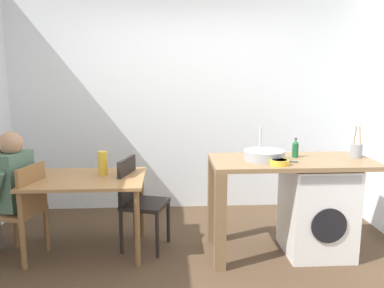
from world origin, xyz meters
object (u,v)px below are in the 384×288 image
(chair_opposite, at_px, (138,198))
(utensil_crock, at_px, (356,150))
(chair_person_seat, at_px, (23,207))
(mixing_bowl, at_px, (279,162))
(bottle_tall_green, at_px, (295,149))
(seated_person, at_px, (7,188))
(vase, at_px, (103,163))
(washing_machine, at_px, (317,209))
(dining_table, at_px, (86,187))

(chair_opposite, relative_size, utensil_crock, 3.00)
(chair_person_seat, distance_m, mixing_bowl, 2.35)
(chair_person_seat, relative_size, bottle_tall_green, 4.89)
(seated_person, relative_size, vase, 5.26)
(bottle_tall_green, distance_m, mixing_bowl, 0.38)
(seated_person, distance_m, washing_machine, 2.90)
(chair_person_seat, xyz_separation_m, seated_person, (-0.15, 0.05, 0.16))
(bottle_tall_green, bearing_deg, mixing_bowl, -127.89)
(utensil_crock, bearing_deg, dining_table, 178.01)
(washing_machine, distance_m, vase, 2.10)
(dining_table, distance_m, mixing_bowl, 1.81)
(washing_machine, relative_size, vase, 3.77)
(washing_machine, height_order, mixing_bowl, mixing_bowl)
(seated_person, bearing_deg, vase, -60.40)
(dining_table, height_order, chair_opposite, chair_opposite)
(dining_table, xyz_separation_m, vase, (0.15, 0.10, 0.21))
(chair_person_seat, bearing_deg, vase, -54.18)
(seated_person, relative_size, mixing_bowl, 7.03)
(dining_table, height_order, utensil_crock, utensil_crock)
(seated_person, bearing_deg, utensil_crock, -72.16)
(bottle_tall_green, bearing_deg, chair_opposite, 175.81)
(chair_opposite, xyz_separation_m, vase, (-0.33, 0.03, 0.35))
(dining_table, xyz_separation_m, chair_person_seat, (-0.55, -0.12, -0.14))
(chair_person_seat, xyz_separation_m, washing_machine, (2.74, -0.02, -0.08))
(chair_person_seat, height_order, bottle_tall_green, bottle_tall_green)
(seated_person, height_order, washing_machine, seated_person)
(chair_opposite, height_order, bottle_tall_green, bottle_tall_green)
(chair_person_seat, height_order, utensil_crock, utensil_crock)
(dining_table, relative_size, utensil_crock, 3.67)
(bottle_tall_green, relative_size, mixing_bowl, 1.08)
(chair_opposite, height_order, utensil_crock, utensil_crock)
(vase, bearing_deg, chair_person_seat, -162.30)
(washing_machine, xyz_separation_m, mixing_bowl, (-0.44, -0.20, 0.52))
(bottle_tall_green, xyz_separation_m, vase, (-1.84, 0.14, -0.15))
(vase, bearing_deg, utensil_crock, -4.49)
(mixing_bowl, bearing_deg, utensil_crock, 17.28)
(chair_person_seat, bearing_deg, dining_table, -59.24)
(bottle_tall_green, bearing_deg, seated_person, -179.28)
(vase, bearing_deg, mixing_bowl, -15.31)
(chair_person_seat, height_order, seated_person, seated_person)
(chair_opposite, height_order, mixing_bowl, mixing_bowl)
(chair_person_seat, distance_m, washing_machine, 2.74)
(washing_machine, bearing_deg, mixing_bowl, -155.61)
(bottle_tall_green, distance_m, vase, 1.85)
(chair_opposite, relative_size, seated_person, 0.75)
(chair_opposite, bearing_deg, vase, -78.28)
(mixing_bowl, xyz_separation_m, vase, (-1.60, 0.44, -0.09))
(chair_opposite, xyz_separation_m, utensil_crock, (2.08, -0.16, 0.48))
(mixing_bowl, distance_m, utensil_crock, 0.84)
(chair_person_seat, relative_size, washing_machine, 1.05)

